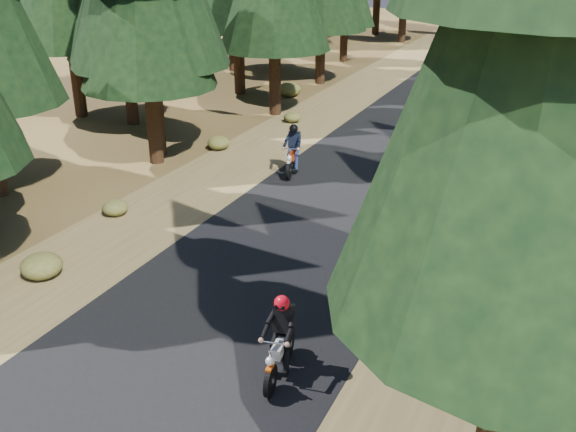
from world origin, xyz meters
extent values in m
plane|color=#443018|center=(0.00, 0.00, 0.00)|extent=(120.00, 120.00, 0.00)
cube|color=black|center=(0.00, 5.00, 0.01)|extent=(6.00, 100.00, 0.01)
cube|color=brown|center=(-4.60, 5.00, 0.00)|extent=(3.20, 100.00, 0.01)
cube|color=brown|center=(4.60, 5.00, 0.00)|extent=(3.20, 100.00, 0.01)
cylinder|color=black|center=(5.66, -3.70, 2.92)|extent=(0.53, 0.53, 5.85)
cone|color=black|center=(5.66, -3.70, 6.58)|extent=(4.97, 4.97, 7.31)
cylinder|color=black|center=(-7.26, 6.17, 2.67)|extent=(0.51, 0.51, 5.34)
cylinder|color=black|center=(6.06, 4.48, 2.26)|extent=(0.48, 0.48, 4.52)
cylinder|color=black|center=(-7.70, 6.96, 3.21)|extent=(0.56, 0.56, 6.43)
cylinder|color=black|center=(-11.13, 9.93, 2.78)|extent=(0.52, 0.52, 5.56)
cylinder|color=black|center=(-6.35, 13.89, 2.86)|extent=(0.53, 0.53, 5.72)
cylinder|color=black|center=(-9.76, 16.85, 3.18)|extent=(0.55, 0.55, 6.37)
cylinder|color=black|center=(-7.00, 20.76, 2.82)|extent=(0.53, 0.53, 5.64)
cylinder|color=black|center=(-10.86, 23.22, 2.72)|extent=(0.52, 0.52, 5.45)
cylinder|color=black|center=(-8.12, 27.46, 2.21)|extent=(0.48, 0.48, 4.42)
cylinder|color=black|center=(-11.79, 32.77, 2.37)|extent=(0.49, 0.49, 4.75)
cylinder|color=black|center=(-14.00, 10.00, 3.00)|extent=(0.54, 0.54, 6.00)
cylinder|color=black|center=(-13.00, 22.00, 3.20)|extent=(0.56, 0.56, 6.40)
cylinder|color=black|center=(-13.00, 36.00, 2.80)|extent=(0.52, 0.52, 5.60)
ellipsoid|color=#474C1E|center=(5.81, 1.86, 0.30)|extent=(1.01, 1.01, 0.60)
ellipsoid|color=#474C1E|center=(-6.02, 8.36, 0.25)|extent=(0.83, 0.83, 0.50)
ellipsoid|color=#474C1E|center=(5.64, 9.61, 0.21)|extent=(0.69, 0.69, 0.42)
ellipsoid|color=#474C1E|center=(-5.09, 12.96, 0.22)|extent=(0.72, 0.72, 0.43)
ellipsoid|color=#474C1E|center=(-7.22, 17.30, 0.34)|extent=(1.14, 1.14, 0.69)
ellipsoid|color=#474C1E|center=(-5.57, 1.79, 0.22)|extent=(0.73, 0.73, 0.44)
ellipsoid|color=#474C1E|center=(5.11, 21.35, 0.22)|extent=(0.74, 0.74, 0.44)
ellipsoid|color=#474C1E|center=(-4.78, -1.85, 0.29)|extent=(0.96, 0.96, 0.57)
cube|color=black|center=(1.84, -2.84, 1.07)|extent=(0.38, 0.27, 0.51)
sphere|color=red|center=(1.84, -2.84, 1.44)|extent=(0.32, 0.32, 0.28)
cube|color=black|center=(-2.40, 7.07, 1.12)|extent=(0.41, 0.30, 0.53)
sphere|color=black|center=(-2.40, 7.07, 1.51)|extent=(0.36, 0.36, 0.30)
camera|label=1|loc=(5.97, -11.42, 7.34)|focal=40.00mm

